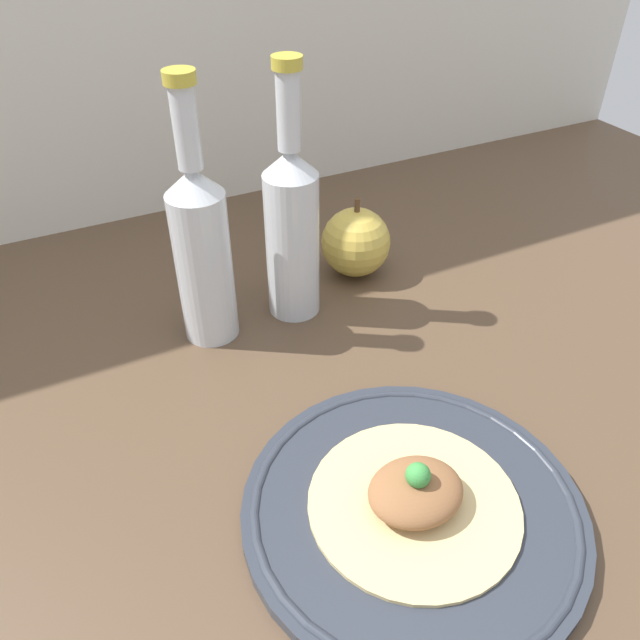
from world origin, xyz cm
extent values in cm
cube|color=brown|center=(0.00, 0.00, -2.00)|extent=(180.00, 110.00, 4.00)
cylinder|color=#2D333D|center=(3.82, -10.91, 0.63)|extent=(28.51, 28.51, 1.25)
torus|color=#2D333D|center=(3.82, -10.91, 1.06)|extent=(27.11, 27.11, 0.88)
cylinder|color=#D6BC7F|center=(3.82, -10.91, 1.45)|extent=(17.51, 17.51, 0.40)
ellipsoid|color=brown|center=(3.82, -10.91, 3.07)|extent=(8.02, 6.82, 2.83)
sphere|color=green|center=(3.82, -10.91, 5.09)|extent=(2.04, 2.04, 2.04)
cylinder|color=silver|center=(-3.15, 20.17, 8.60)|extent=(6.06, 6.06, 17.20)
cone|color=silver|center=(-3.15, 20.17, 18.56)|extent=(6.06, 6.06, 2.73)
cylinder|color=silver|center=(-3.15, 20.17, 23.88)|extent=(2.42, 2.42, 7.91)
cylinder|color=gold|center=(-3.15, 20.17, 28.43)|extent=(3.03, 3.03, 1.20)
cylinder|color=silver|center=(7.19, 20.17, 8.60)|extent=(6.06, 6.06, 17.20)
cone|color=silver|center=(7.19, 20.17, 18.56)|extent=(6.06, 6.06, 2.73)
cylinder|color=silver|center=(7.19, 20.17, 23.88)|extent=(2.42, 2.42, 7.91)
cylinder|color=gold|center=(7.19, 20.17, 28.43)|extent=(3.03, 3.03, 1.20)
sphere|color=gold|center=(17.61, 23.96, 4.41)|extent=(8.81, 8.81, 8.81)
cylinder|color=brown|center=(17.61, 23.96, 9.51)|extent=(0.71, 0.71, 1.98)
camera|label=1|loc=(-17.14, -35.74, 44.53)|focal=35.00mm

